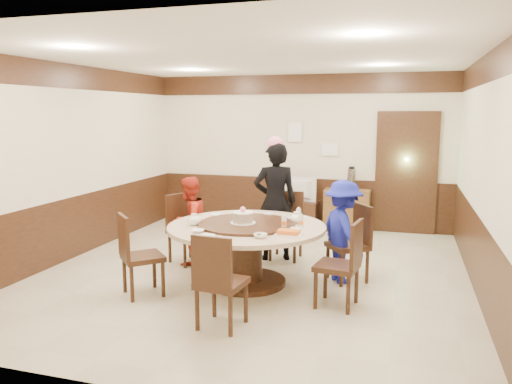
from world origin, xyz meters
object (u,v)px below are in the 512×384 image
(person_standing, at_px, (275,202))
(shrimp_platter, at_px, (289,233))
(person_red, at_px, (189,221))
(tv_stand, at_px, (295,214))
(birthday_cake, at_px, (243,217))
(television, at_px, (295,189))
(side_cabinet, at_px, (347,210))
(thermos, at_px, (351,179))
(banquet_table, at_px, (247,242))
(person_blue, at_px, (343,232))

(person_standing, relative_size, shrimp_platter, 5.66)
(person_red, xyz_separation_m, tv_stand, (0.93, 2.61, -0.37))
(birthday_cake, xyz_separation_m, television, (-0.06, 3.22, -0.13))
(person_red, xyz_separation_m, shrimp_platter, (1.64, -0.94, 0.16))
(person_standing, xyz_separation_m, side_cabinet, (0.79, 2.08, -0.47))
(person_red, bearing_deg, television, 173.51)
(person_red, relative_size, thermos, 3.25)
(person_standing, bearing_deg, television, -108.09)
(person_standing, height_order, tv_stand, person_standing)
(television, distance_m, thermos, 1.04)
(television, bearing_deg, side_cabinet, -168.78)
(thermos, bearing_deg, person_red, -126.49)
(banquet_table, distance_m, birthday_cake, 0.32)
(tv_stand, height_order, thermos, thermos)
(side_cabinet, relative_size, thermos, 2.11)
(person_red, distance_m, tv_stand, 2.80)
(person_red, distance_m, birthday_cake, 1.19)
(television, height_order, side_cabinet, television)
(person_standing, height_order, shrimp_platter, person_standing)
(person_standing, height_order, thermos, person_standing)
(birthday_cake, relative_size, television, 0.40)
(person_standing, bearing_deg, person_blue, 123.99)
(banquet_table, distance_m, person_red, 1.18)
(person_red, relative_size, shrimp_platter, 4.12)
(person_blue, relative_size, tv_stand, 1.52)
(birthday_cake, distance_m, shrimp_platter, 0.73)
(person_blue, xyz_separation_m, television, (-1.22, 2.75, 0.07))
(banquet_table, distance_m, person_blue, 1.21)
(person_standing, bearing_deg, shrimp_platter, 87.54)
(person_red, relative_size, side_cabinet, 1.55)
(birthday_cake, relative_size, tv_stand, 0.36)
(person_red, xyz_separation_m, person_blue, (2.16, -0.14, 0.03))
(banquet_table, height_order, side_cabinet, banquet_table)
(shrimp_platter, xyz_separation_m, television, (-0.71, 3.55, -0.06))
(side_cabinet, height_order, thermos, thermos)
(birthday_cake, bearing_deg, thermos, 73.59)
(person_standing, xyz_separation_m, person_red, (-1.09, -0.56, -0.23))
(shrimp_platter, height_order, side_cabinet, shrimp_platter)
(tv_stand, xyz_separation_m, side_cabinet, (0.95, 0.03, 0.12))
(birthday_cake, xyz_separation_m, thermos, (0.96, 3.25, 0.09))
(person_red, height_order, tv_stand, person_red)
(person_red, height_order, birthday_cake, person_red)
(person_red, height_order, television, person_red)
(shrimp_platter, distance_m, television, 3.62)
(shrimp_platter, relative_size, tv_stand, 0.35)
(person_standing, xyz_separation_m, thermos, (0.86, 2.08, 0.09))
(birthday_cake, height_order, side_cabinet, birthday_cake)
(person_standing, height_order, person_blue, person_standing)
(banquet_table, distance_m, thermos, 3.37)
(person_red, height_order, shrimp_platter, person_red)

